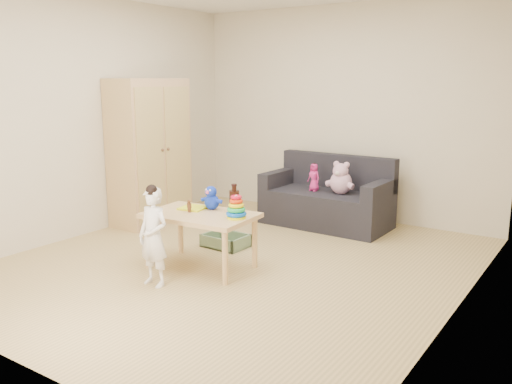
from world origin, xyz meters
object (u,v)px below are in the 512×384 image
Objects in this scene: wardrobe at (150,152)px; toddler at (154,238)px; sofa at (326,208)px; play_table at (201,240)px.

wardrobe reaches higher than toddler.
wardrobe is at bearing -149.56° from sofa.
play_table is at bearing -31.12° from wardrobe.
toddler reaches higher than play_table.
play_table is (1.55, -0.94, -0.60)m from wardrobe.
sofa is 1.99m from play_table.
sofa is 1.80× the size of toddler.
sofa is at bearing 81.68° from play_table.
toddler reaches higher than sofa.
play_table is at bearing -97.17° from sofa.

